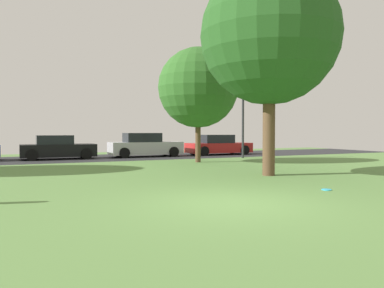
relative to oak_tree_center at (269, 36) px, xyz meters
name	(u,v)px	position (x,y,z in m)	size (l,w,h in m)	color
ground_plane	(232,203)	(-4.00, -4.11, -5.13)	(44.00, 44.00, 0.00)	#5B8442
road_strip	(98,158)	(-4.00, 11.89, -5.13)	(44.00, 6.40, 0.01)	#28282B
oak_tree_center	(269,36)	(0.00, 0.00, 0.00)	(5.08, 5.08, 7.69)	brown
maple_tree_far	(198,88)	(0.17, 6.43, -1.22)	(4.20, 4.20, 6.01)	brown
frisbee_disc	(327,190)	(-0.63, -3.54, -5.12)	(0.27, 0.27, 0.03)	#2DB2E0
parked_car_black	(58,148)	(-6.35, 11.84, -4.49)	(4.17, 2.02, 1.40)	black
parked_car_silver	(145,146)	(-1.07, 11.75, -4.44)	(4.59, 1.95, 1.52)	#B7B7BC
parked_car_red	(218,146)	(4.22, 11.65, -4.50)	(4.50, 2.01, 1.39)	#B21E1E
street_lamp_post	(243,121)	(4.00, 8.09, -2.88)	(0.14, 0.14, 4.50)	#2D2D33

